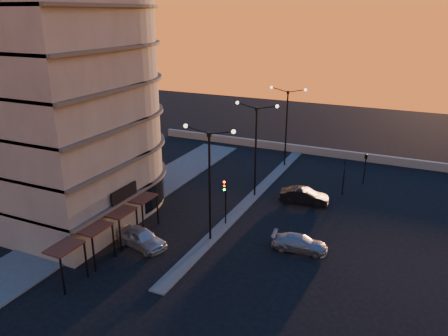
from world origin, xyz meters
TOP-DOWN VIEW (x-y plane):
  - ground at (0.00, 0.00)m, footprint 120.00×120.00m
  - sidewalk_west at (-10.50, 4.00)m, footprint 5.00×40.00m
  - median at (0.00, 10.00)m, footprint 1.20×36.00m
  - parapet at (2.00, 26.00)m, footprint 44.00×0.50m
  - building at (-14.00, 0.03)m, footprint 14.35×17.08m
  - streetlamp_near at (0.00, 0.00)m, footprint 4.32×0.32m
  - streetlamp_mid at (0.00, 10.00)m, footprint 4.32×0.32m
  - streetlamp_far at (0.00, 20.00)m, footprint 4.32×0.32m
  - traffic_light_main at (0.00, 2.87)m, footprint 0.28×0.44m
  - signal_east_a at (8.00, 14.00)m, footprint 0.13×0.16m
  - signal_east_b at (9.50, 18.00)m, footprint 0.42×1.99m
  - car_hatchback at (-4.49, -3.25)m, footprint 4.84×2.80m
  - car_sedan at (5.00, 10.27)m, footprint 4.76×2.15m
  - car_wagon at (7.06, 1.43)m, footprint 4.48×2.18m

SIDE VIEW (x-z plane):
  - ground at x=0.00m, z-range 0.00..0.00m
  - sidewalk_west at x=-10.50m, z-range 0.00..0.12m
  - median at x=0.00m, z-range 0.00..0.12m
  - parapet at x=2.00m, z-range 0.00..1.00m
  - car_wagon at x=7.06m, z-range 0.00..1.26m
  - car_sedan at x=5.00m, z-range 0.00..1.52m
  - car_hatchback at x=-4.49m, z-range 0.00..1.55m
  - signal_east_a at x=8.00m, z-range 0.13..3.73m
  - traffic_light_main at x=0.00m, z-range 0.76..5.01m
  - signal_east_b at x=9.50m, z-range 1.30..4.90m
  - streetlamp_near at x=0.00m, z-range 0.84..10.35m
  - streetlamp_mid at x=0.00m, z-range 0.84..10.35m
  - streetlamp_far at x=0.00m, z-range 0.84..10.35m
  - building at x=-14.00m, z-range -0.59..24.41m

